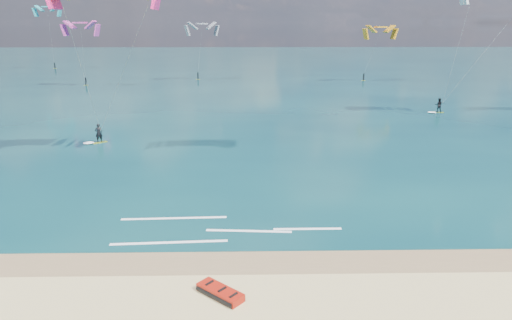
% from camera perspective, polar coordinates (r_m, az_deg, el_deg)
% --- Properties ---
extents(ground, '(320.00, 320.00, 0.00)m').
position_cam_1_polar(ground, '(57.86, -5.09, 5.69)').
color(ground, tan).
rests_on(ground, ground).
extents(wet_sand_strip, '(320.00, 2.40, 0.01)m').
position_cam_1_polar(wet_sand_strip, '(22.90, -11.28, -12.44)').
color(wet_sand_strip, brown).
rests_on(wet_sand_strip, ground).
extents(sea, '(320.00, 200.00, 0.04)m').
position_cam_1_polar(sea, '(121.23, -3.07, 11.53)').
color(sea, '#0A2F38').
rests_on(sea, ground).
extents(packed_kite_mid, '(2.50, 2.38, 0.40)m').
position_cam_1_polar(packed_kite_mid, '(20.15, -4.48, -16.57)').
color(packed_kite_mid, '#B0190C').
rests_on(packed_kite_mid, ground).
extents(kitesurfer_main, '(10.84, 9.03, 15.93)m').
position_cam_1_polar(kitesurfer_main, '(40.73, -18.88, 11.78)').
color(kitesurfer_main, '#C3E51A').
rests_on(kitesurfer_main, sea).
extents(kitesurfer_far, '(9.95, 6.71, 16.79)m').
position_cam_1_polar(kitesurfer_far, '(60.65, 25.11, 13.06)').
color(kitesurfer_far, '#98BB1C').
rests_on(kitesurfer_far, sea).
extents(shoreline_foam, '(12.66, 3.62, 0.01)m').
position_cam_1_polar(shoreline_foam, '(25.70, -5.26, -8.68)').
color(shoreline_foam, white).
rests_on(shoreline_foam, ground).
extents(distant_kites, '(77.63, 34.78, 14.65)m').
position_cam_1_polar(distant_kites, '(96.19, -12.12, 13.40)').
color(distant_kites, '#2AABB7').
rests_on(distant_kites, ground).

